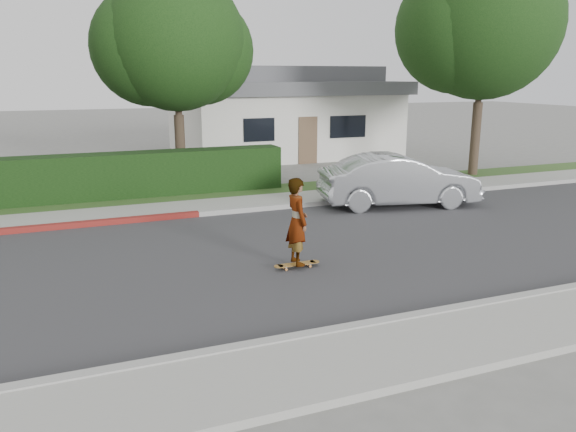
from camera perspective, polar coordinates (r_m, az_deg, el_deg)
name	(u,v)px	position (r m, az deg, el deg)	size (l,w,h in m)	color
ground	(195,265)	(12.02, -9.42, -4.93)	(120.00, 120.00, 0.00)	slate
road	(195,265)	(12.02, -9.42, -4.91)	(60.00, 8.00, 0.01)	#2D2D30
curb_near	(257,347)	(8.33, -3.19, -13.11)	(60.00, 0.20, 0.15)	#9E9E99
sidewalk_near	(279,378)	(7.59, -0.95, -16.13)	(60.00, 1.60, 0.12)	gray
curb_far	(163,217)	(15.88, -12.61, -0.12)	(60.00, 0.20, 0.15)	#9E9E99
sidewalk_far	(158,211)	(16.74, -13.11, 0.54)	(60.00, 1.60, 0.12)	gray
planting_strip	(150,200)	(18.29, -13.87, 1.59)	(60.00, 1.60, 0.10)	#2D4C1E
hedge	(45,181)	(18.62, -23.44, 3.25)	(15.00, 1.00, 1.50)	black
tree_center	(174,45)	(20.70, -11.50, 16.66)	(5.66, 4.84, 7.44)	#33261C
tree_right	(481,27)	(23.23, 18.97, 17.68)	(6.32, 5.60, 8.56)	#33261C
house	(280,111)	(29.08, -0.80, 10.57)	(10.60, 8.60, 4.30)	beige
skateboard	(297,264)	(11.64, 0.91, -4.92)	(1.00, 0.20, 0.09)	#D27E39
skateboarder	(297,221)	(11.37, 0.93, -0.56)	(0.66, 0.43, 1.80)	white
car_silver	(399,180)	(17.37, 11.20, 3.57)	(1.67, 4.78, 1.57)	#AFB2B7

